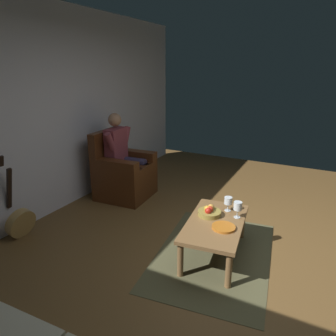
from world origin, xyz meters
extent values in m
plane|color=brown|center=(0.00, 0.00, 0.00)|extent=(7.15, 7.15, 0.00)
cube|color=silver|center=(0.00, -2.75, 1.36)|extent=(6.35, 0.06, 2.73)
cube|color=#4D4B30|center=(0.11, -0.39, 0.00)|extent=(1.85, 1.36, 0.01)
cube|color=#4D2712|center=(-0.75, -2.13, 0.21)|extent=(0.80, 0.79, 0.43)
cube|color=#4D2712|center=(-0.76, -2.07, 0.48)|extent=(0.46, 0.65, 0.10)
cube|color=#4D2712|center=(-1.04, -2.15, 0.55)|extent=(0.22, 0.75, 0.24)
cube|color=#4D2712|center=(-0.46, -2.11, 0.55)|extent=(0.22, 0.75, 0.24)
cube|color=#4D2712|center=(-0.73, -2.44, 0.73)|extent=(0.75, 0.17, 0.59)
cube|color=brown|center=(-0.74, -2.27, 0.80)|extent=(0.39, 0.21, 0.53)
sphere|color=#A87A5B|center=(-0.74, -2.27, 1.19)|extent=(0.19, 0.19, 0.19)
cylinder|color=#332D4A|center=(-0.87, -2.07, 0.54)|extent=(0.16, 0.43, 0.13)
cylinder|color=#332D4A|center=(-0.89, -1.86, 0.26)|extent=(0.13, 0.13, 0.53)
cylinder|color=brown|center=(-0.97, -2.24, 0.91)|extent=(0.21, 0.10, 0.29)
cylinder|color=#332D4A|center=(-0.64, -2.05, 0.54)|extent=(0.16, 0.43, 0.13)
cylinder|color=#332D4A|center=(-0.66, -1.84, 0.26)|extent=(0.13, 0.13, 0.53)
cylinder|color=brown|center=(-0.53, -2.21, 0.91)|extent=(0.21, 0.10, 0.29)
cube|color=brown|center=(0.11, -0.39, 0.38)|extent=(1.08, 0.68, 0.04)
cylinder|color=brown|center=(-0.38, -0.22, 0.18)|extent=(0.06, 0.06, 0.36)
cylinder|color=brown|center=(0.53, -0.11, 0.18)|extent=(0.06, 0.06, 0.36)
cylinder|color=brown|center=(-0.32, -0.67, 0.18)|extent=(0.06, 0.06, 0.36)
cylinder|color=brown|center=(0.59, -0.56, 0.18)|extent=(0.06, 0.06, 0.36)
cylinder|color=#AA8448|center=(0.81, -2.54, 0.17)|extent=(0.35, 0.18, 0.36)
cylinder|color=black|center=(0.81, -2.49, 0.19)|extent=(0.10, 0.03, 0.10)
cube|color=black|center=(0.81, -2.64, 0.60)|extent=(0.05, 0.15, 0.51)
cube|color=black|center=(0.81, -2.72, 0.90)|extent=(0.07, 0.06, 0.14)
cylinder|color=silver|center=(-0.08, -0.22, 0.40)|extent=(0.07, 0.07, 0.01)
cylinder|color=silver|center=(-0.08, -0.22, 0.45)|extent=(0.01, 0.01, 0.09)
cylinder|color=silver|center=(-0.08, -0.22, 0.54)|extent=(0.09, 0.09, 0.09)
cylinder|color=#590C19|center=(-0.08, -0.22, 0.51)|extent=(0.08, 0.08, 0.04)
cylinder|color=silver|center=(-0.19, -0.35, 0.40)|extent=(0.07, 0.07, 0.01)
cylinder|color=silver|center=(-0.19, -0.35, 0.44)|extent=(0.01, 0.01, 0.08)
cylinder|color=silver|center=(-0.19, -0.35, 0.52)|extent=(0.09, 0.09, 0.08)
cylinder|color=#590C19|center=(-0.19, -0.35, 0.50)|extent=(0.08, 0.08, 0.03)
cylinder|color=olive|center=(0.00, -0.50, 0.42)|extent=(0.25, 0.25, 0.05)
sphere|color=red|center=(0.05, -0.50, 0.47)|extent=(0.07, 0.07, 0.07)
sphere|color=red|center=(0.00, -0.49, 0.47)|extent=(0.07, 0.07, 0.07)
sphere|color=gold|center=(-0.05, -0.50, 0.47)|extent=(0.07, 0.07, 0.07)
sphere|color=gold|center=(0.00, -0.52, 0.47)|extent=(0.07, 0.07, 0.07)
cylinder|color=#B9681F|center=(0.20, -0.27, 0.41)|extent=(0.24, 0.24, 0.02)
camera|label=1|loc=(2.83, 0.47, 1.92)|focal=32.44mm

